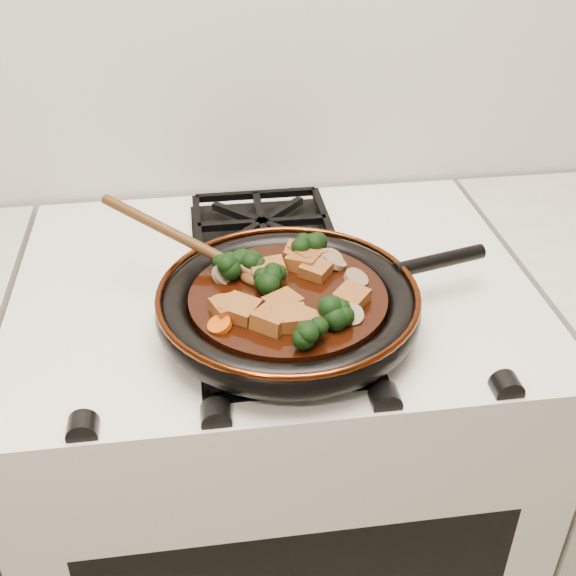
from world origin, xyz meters
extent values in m
cube|color=silver|center=(0.00, 1.69, 0.45)|extent=(0.76, 0.60, 0.90)
cylinder|color=black|center=(0.01, 1.57, 0.93)|extent=(0.32, 0.32, 0.01)
torus|color=black|center=(0.01, 1.57, 0.94)|extent=(0.35, 0.35, 0.04)
torus|color=#4F1F0B|center=(0.01, 1.57, 0.96)|extent=(0.34, 0.34, 0.01)
cylinder|color=black|center=(0.23, 1.62, 0.96)|extent=(0.14, 0.06, 0.02)
cylinder|color=black|center=(0.01, 1.57, 0.95)|extent=(0.26, 0.26, 0.02)
cube|color=brown|center=(-0.01, 1.61, 0.97)|extent=(0.05, 0.05, 0.03)
cube|color=brown|center=(0.03, 1.65, 0.97)|extent=(0.05, 0.05, 0.03)
cube|color=brown|center=(-0.01, 1.53, 0.97)|extent=(0.05, 0.05, 0.02)
cube|color=brown|center=(0.04, 1.65, 0.97)|extent=(0.06, 0.06, 0.03)
cube|color=brown|center=(-0.06, 1.53, 0.97)|extent=(0.06, 0.06, 0.03)
cube|color=brown|center=(-0.02, 1.50, 0.97)|extent=(0.06, 0.06, 0.03)
cube|color=brown|center=(-0.07, 1.53, 0.97)|extent=(0.05, 0.05, 0.02)
cube|color=brown|center=(0.02, 1.49, 0.97)|extent=(0.05, 0.05, 0.03)
cube|color=brown|center=(0.05, 1.61, 0.97)|extent=(0.05, 0.05, 0.02)
cube|color=brown|center=(0.04, 1.63, 0.97)|extent=(0.06, 0.06, 0.03)
cube|color=brown|center=(0.00, 1.50, 0.97)|extent=(0.04, 0.04, 0.02)
cube|color=brown|center=(0.08, 1.54, 0.97)|extent=(0.05, 0.05, 0.02)
cylinder|color=#C94305|center=(-0.08, 1.56, 0.96)|extent=(0.03, 0.03, 0.01)
cylinder|color=#C94305|center=(-0.01, 1.51, 0.96)|extent=(0.03, 0.03, 0.02)
cylinder|color=#C94305|center=(-0.09, 1.51, 0.96)|extent=(0.03, 0.03, 0.02)
cylinder|color=#C94305|center=(0.08, 1.52, 0.96)|extent=(0.03, 0.03, 0.02)
cylinder|color=#C94305|center=(0.04, 1.64, 0.96)|extent=(0.03, 0.03, 0.01)
cylinder|color=#776344|center=(0.07, 1.63, 0.97)|extent=(0.05, 0.05, 0.03)
cylinder|color=#776344|center=(0.08, 1.63, 0.97)|extent=(0.04, 0.04, 0.02)
cylinder|color=#776344|center=(0.10, 1.58, 0.97)|extent=(0.05, 0.05, 0.02)
cylinder|color=#776344|center=(0.08, 1.50, 0.97)|extent=(0.03, 0.03, 0.02)
cylinder|color=#776344|center=(-0.08, 1.61, 0.97)|extent=(0.04, 0.04, 0.03)
ellipsoid|color=#44270E|center=(-0.03, 1.60, 0.96)|extent=(0.07, 0.06, 0.02)
cylinder|color=#44270E|center=(-0.13, 1.67, 1.00)|extent=(0.02, 0.02, 0.25)
camera|label=1|loc=(-0.10, 0.80, 1.49)|focal=45.00mm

